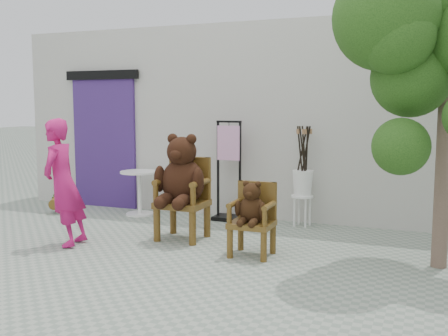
% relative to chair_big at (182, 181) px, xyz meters
% --- Properties ---
extents(ground_plane, '(60.00, 60.00, 0.00)m').
position_rel_chair_big_xyz_m(ground_plane, '(0.78, -1.06, -0.77)').
color(ground_plane, gray).
rests_on(ground_plane, ground).
extents(back_wall, '(9.00, 1.00, 3.00)m').
position_rel_chair_big_xyz_m(back_wall, '(0.78, 2.04, 0.73)').
color(back_wall, beige).
rests_on(back_wall, ground).
extents(doorway, '(1.40, 0.11, 2.33)m').
position_rel_chair_big_xyz_m(doorway, '(-2.22, 1.52, 0.39)').
color(doorway, '#3E2369').
rests_on(doorway, ground).
extents(chair_big, '(0.68, 0.73, 1.38)m').
position_rel_chair_big_xyz_m(chair_big, '(0.00, 0.00, 0.00)').
color(chair_big, '#4D3310').
rests_on(chair_big, ground).
extents(chair_small, '(0.49, 0.48, 0.88)m').
position_rel_chair_big_xyz_m(chair_small, '(1.09, -0.38, -0.25)').
color(chair_small, '#4D3310').
rests_on(chair_small, ground).
extents(person, '(0.47, 0.63, 1.57)m').
position_rel_chair_big_xyz_m(person, '(-1.24, -0.82, 0.02)').
color(person, '#BC1763').
rests_on(person, ground).
extents(cafe_table, '(0.60, 0.60, 0.70)m').
position_rel_chair_big_xyz_m(cafe_table, '(-1.31, 1.12, -0.33)').
color(cafe_table, white).
rests_on(cafe_table, ground).
extents(display_stand, '(0.46, 0.36, 1.51)m').
position_rel_chair_big_xyz_m(display_stand, '(0.15, 1.29, -0.19)').
color(display_stand, black).
rests_on(display_stand, ground).
extents(stool_bucket, '(0.32, 0.32, 1.45)m').
position_rel_chair_big_xyz_m(stool_bucket, '(1.29, 1.29, -0.13)').
color(stool_bucket, white).
rests_on(stool_bucket, ground).
extents(tree, '(1.78, 1.74, 3.22)m').
position_rel_chair_big_xyz_m(tree, '(2.77, -0.16, 1.63)').
color(tree, brown).
rests_on(tree, ground).
extents(potted_plant, '(0.42, 0.38, 0.39)m').
position_rel_chair_big_xyz_m(potted_plant, '(-2.62, 0.78, -0.57)').
color(potted_plant, '#17390F').
rests_on(potted_plant, ground).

